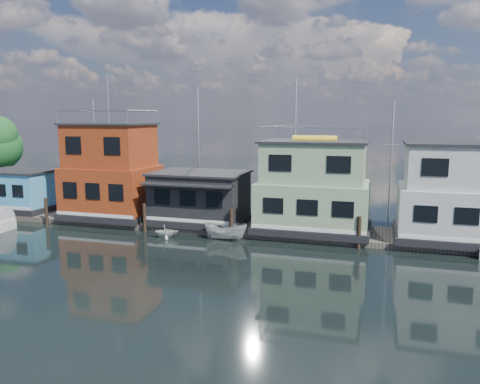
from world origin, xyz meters
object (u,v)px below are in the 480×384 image
(houseboat_green, at_px, (313,188))
(houseboat_white, at_px, (461,195))
(houseboat_dark, at_px, (200,197))
(dinghy_white, at_px, (166,231))
(houseboat_blue, at_px, (20,190))
(motorboat, at_px, (226,231))
(houseboat_red, at_px, (111,173))

(houseboat_green, bearing_deg, houseboat_white, -0.00)
(houseboat_dark, height_order, houseboat_white, houseboat_white)
(houseboat_green, xyz_separation_m, dinghy_white, (-10.21, -3.88, -3.07))
(houseboat_blue, relative_size, motorboat, 1.93)
(dinghy_white, distance_m, motorboat, 4.48)
(houseboat_dark, xyz_separation_m, dinghy_white, (-1.21, -3.87, -1.93))
(houseboat_red, height_order, houseboat_white, houseboat_red)
(houseboat_blue, distance_m, motorboat, 21.04)
(houseboat_dark, relative_size, houseboat_green, 0.88)
(houseboat_red, relative_size, houseboat_white, 1.41)
(motorboat, bearing_deg, dinghy_white, 102.50)
(houseboat_blue, relative_size, houseboat_dark, 0.86)
(houseboat_blue, bearing_deg, dinghy_white, -13.42)
(houseboat_red, relative_size, motorboat, 3.58)
(houseboat_red, distance_m, dinghy_white, 8.62)
(houseboat_green, height_order, motorboat, houseboat_green)
(houseboat_blue, distance_m, houseboat_dark, 17.50)
(houseboat_dark, bearing_deg, motorboat, -45.37)
(houseboat_green, relative_size, dinghy_white, 4.58)
(houseboat_green, bearing_deg, houseboat_blue, -180.00)
(houseboat_red, xyz_separation_m, motorboat, (11.23, -3.29, -3.46))
(dinghy_white, bearing_deg, houseboat_white, -100.65)
(houseboat_white, height_order, dinghy_white, houseboat_white)
(houseboat_blue, relative_size, houseboat_white, 0.76)
(houseboat_red, relative_size, dinghy_white, 6.47)
(houseboat_green, bearing_deg, dinghy_white, -159.18)
(dinghy_white, bearing_deg, houseboat_dark, -38.96)
(houseboat_blue, bearing_deg, motorboat, -9.01)
(houseboat_blue, bearing_deg, houseboat_white, 0.00)
(houseboat_blue, height_order, houseboat_green, houseboat_green)
(dinghy_white, bearing_deg, houseboat_blue, 55.05)
(houseboat_white, bearing_deg, dinghy_white, -169.12)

